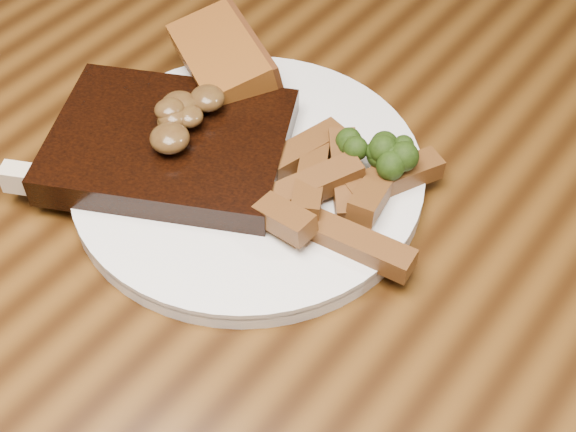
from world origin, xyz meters
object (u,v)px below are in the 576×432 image
object	(u,v)px
dining_table	(288,316)
potato_wedges	(329,193)
plate	(248,177)
steak	(170,146)
garlic_bread	(222,75)

from	to	relation	value
dining_table	potato_wedges	size ratio (longest dim) A/B	16.13
dining_table	plate	distance (m)	0.12
dining_table	steak	world-z (taller)	steak
steak	garlic_bread	bearing A→B (deg)	78.33
garlic_bread	potato_wedges	size ratio (longest dim) A/B	1.01
plate	garlic_bread	size ratio (longest dim) A/B	2.63
dining_table	plate	world-z (taller)	plate
steak	garlic_bread	distance (m)	0.09
plate	steak	size ratio (longest dim) A/B	1.52
plate	steak	xyz separation A→B (m)	(-0.05, -0.02, 0.02)
dining_table	potato_wedges	distance (m)	0.12
dining_table	steak	bearing A→B (deg)	177.93
dining_table	potato_wedges	world-z (taller)	potato_wedges
plate	potato_wedges	xyz separation A→B (m)	(0.07, 0.01, 0.02)
steak	garlic_bread	size ratio (longest dim) A/B	1.73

